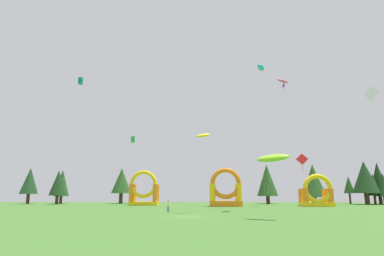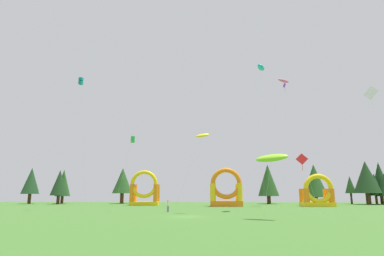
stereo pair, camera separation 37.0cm
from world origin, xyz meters
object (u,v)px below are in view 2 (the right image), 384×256
(inflatable_orange_dome, at_px, (144,192))
(kite_green_box, at_px, (133,140))
(kite_white_diamond, at_px, (372,95))
(kite_lime_parafoil, at_px, (272,158))
(kite_yellow_parafoil, at_px, (203,135))
(person_midfield, at_px, (168,205))
(kite_teal_box, at_px, (81,82))
(kite_pink_parafoil, at_px, (283,81))
(kite_cyan_parafoil, at_px, (261,68))
(kite_red_diamond, at_px, (302,160))
(inflatable_red_slide, at_px, (226,192))
(kite_purple_diamond, at_px, (285,87))
(inflatable_blue_arch, at_px, (318,195))

(inflatable_orange_dome, bearing_deg, kite_green_box, -83.93)
(kite_white_diamond, xyz_separation_m, kite_lime_parafoil, (-12.54, -2.54, -7.67))
(kite_yellow_parafoil, bearing_deg, person_midfield, 152.10)
(kite_teal_box, distance_m, kite_white_diamond, 44.60)
(kite_teal_box, height_order, inflatable_orange_dome, kite_teal_box)
(kite_teal_box, bearing_deg, kite_pink_parafoil, 23.14)
(inflatable_orange_dome, bearing_deg, kite_cyan_parafoil, -41.61)
(kite_red_diamond, relative_size, inflatable_orange_dome, 1.02)
(inflatable_red_slide, bearing_deg, kite_purple_diamond, 20.56)
(inflatable_red_slide, height_order, inflatable_orange_dome, inflatable_red_slide)
(kite_yellow_parafoil, relative_size, kite_teal_box, 0.50)
(inflatable_red_slide, height_order, inflatable_blue_arch, inflatable_red_slide)
(kite_lime_parafoil, xyz_separation_m, person_midfield, (-12.59, 12.48, -5.36))
(kite_lime_parafoil, height_order, inflatable_blue_arch, kite_lime_parafoil)
(kite_green_box, height_order, kite_yellow_parafoil, kite_green_box)
(kite_cyan_parafoil, height_order, kite_lime_parafoil, kite_cyan_parafoil)
(kite_pink_parafoil, distance_m, kite_cyan_parafoil, 20.19)
(kite_lime_parafoil, relative_size, inflatable_blue_arch, 1.09)
(kite_purple_diamond, bearing_deg, kite_pink_parafoil, -108.16)
(kite_purple_diamond, distance_m, kite_lime_parafoil, 44.02)
(kite_green_box, bearing_deg, kite_cyan_parafoil, 7.78)
(kite_yellow_parafoil, distance_m, inflatable_red_slide, 23.88)
(kite_purple_diamond, bearing_deg, inflatable_blue_arch, -52.33)
(kite_green_box, bearing_deg, person_midfield, -8.20)
(kite_yellow_parafoil, bearing_deg, kite_teal_box, 160.06)
(kite_pink_parafoil, xyz_separation_m, kite_purple_diamond, (1.04, 3.18, -0.39))
(person_midfield, xyz_separation_m, inflatable_red_slide, (9.45, 19.46, 1.79))
(kite_white_diamond, distance_m, inflatable_orange_dome, 48.77)
(kite_red_diamond, bearing_deg, kite_purple_diamond, 79.26)
(kite_green_box, bearing_deg, kite_teal_box, 158.18)
(kite_teal_box, bearing_deg, person_midfield, -17.25)
(kite_white_diamond, xyz_separation_m, inflatable_orange_dome, (-33.27, 33.88, -11.13))
(inflatable_red_slide, bearing_deg, kite_teal_box, -150.61)
(kite_red_diamond, xyz_separation_m, kite_teal_box, (-34.84, 7.51, 14.61))
(kite_white_diamond, distance_m, person_midfield, 30.01)
(kite_yellow_parafoil, bearing_deg, kite_green_box, 161.95)
(inflatable_red_slide, bearing_deg, person_midfield, -115.91)
(kite_yellow_parafoil, bearing_deg, inflatable_orange_dome, 116.37)
(kite_pink_parafoil, xyz_separation_m, inflatable_red_slide, (-13.36, -2.22, -24.35))
(kite_yellow_parafoil, bearing_deg, kite_red_diamond, 0.81)
(kite_yellow_parafoil, xyz_separation_m, inflatable_blue_arch, (22.72, 22.46, -8.35))
(kite_yellow_parafoil, relative_size, kite_white_diamond, 0.75)
(kite_pink_parafoil, distance_m, kite_purple_diamond, 3.37)
(kite_cyan_parafoil, relative_size, kite_lime_parafoil, 3.40)
(kite_red_diamond, xyz_separation_m, kite_green_box, (-24.34, 3.31, 3.59))
(inflatable_blue_arch, bearing_deg, kite_purple_diamond, 127.67)
(inflatable_blue_arch, bearing_deg, kite_green_box, -150.46)
(kite_red_diamond, distance_m, kite_green_box, 24.82)
(kite_pink_parafoil, xyz_separation_m, kite_green_box, (-28.48, -20.86, -16.48))
(kite_red_diamond, height_order, inflatable_red_slide, kite_red_diamond)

